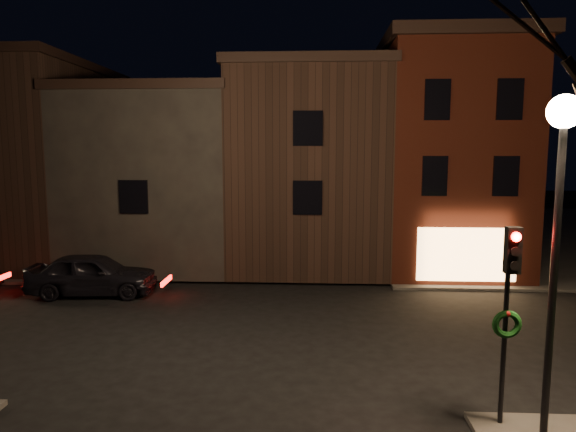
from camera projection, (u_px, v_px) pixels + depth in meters
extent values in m
plane|color=black|center=(257.00, 331.00, 16.10)|extent=(120.00, 120.00, 0.00)
cube|color=#2D2B28|center=(12.00, 229.00, 36.97)|extent=(30.00, 30.00, 0.12)
cube|color=#3E140B|center=(445.00, 161.00, 24.45)|extent=(6.00, 8.00, 10.00)
cube|color=black|center=(450.00, 48.00, 23.79)|extent=(6.50, 8.50, 0.50)
cube|color=#EAAD69|center=(467.00, 255.00, 20.90)|extent=(4.00, 0.12, 2.20)
cube|color=black|center=(309.00, 171.00, 25.85)|extent=(7.00, 10.00, 9.00)
cube|color=black|center=(310.00, 75.00, 25.26)|extent=(7.30, 10.30, 0.40)
cube|color=black|center=(168.00, 180.00, 26.29)|extent=(7.50, 10.00, 8.00)
cube|color=black|center=(165.00, 97.00, 25.77)|extent=(7.80, 10.30, 0.40)
cube|color=black|center=(30.00, 165.00, 26.58)|extent=(7.00, 10.00, 9.50)
cube|color=black|center=(24.00, 67.00, 25.96)|extent=(7.30, 10.30, 0.40)
cylinder|color=black|center=(553.00, 287.00, 9.44)|extent=(0.14, 0.14, 6.00)
sphere|color=#FFD18C|center=(565.00, 111.00, 9.04)|extent=(0.60, 0.60, 0.60)
cylinder|color=black|center=(505.00, 328.00, 10.19)|extent=(0.10, 0.10, 4.00)
cube|color=black|center=(513.00, 250.00, 9.81)|extent=(0.28, 0.22, 0.90)
cylinder|color=#FF0C07|center=(516.00, 237.00, 9.66)|extent=(0.18, 0.06, 0.18)
cylinder|color=black|center=(515.00, 251.00, 9.69)|extent=(0.18, 0.06, 0.18)
cylinder|color=black|center=(514.00, 266.00, 9.73)|extent=(0.18, 0.06, 0.18)
torus|color=#0C380F|center=(507.00, 324.00, 10.09)|extent=(0.58, 0.14, 0.58)
sphere|color=#990C0C|center=(508.00, 314.00, 10.04)|extent=(0.12, 0.12, 0.12)
imported|color=black|center=(93.00, 274.00, 20.04)|extent=(5.04, 2.39, 1.67)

